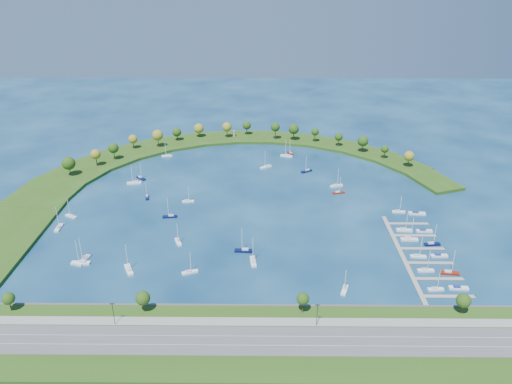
{
  "coord_description": "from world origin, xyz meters",
  "views": [
    {
      "loc": [
        7.49,
        -271.52,
        132.73
      ],
      "look_at": [
        5.0,
        5.0,
        4.0
      ],
      "focal_mm": 34.94,
      "sensor_mm": 36.0,
      "label": 1
    }
  ],
  "objects_px": {
    "moored_boat_2": "(71,216)",
    "docked_boat_7": "(432,244)",
    "moored_boat_3": "(253,261)",
    "moored_boat_8": "(290,153)",
    "moored_boat_6": "(170,216)",
    "docked_boat_9": "(424,231)",
    "docked_boat_2": "(426,270)",
    "docked_boat_8": "(404,229)",
    "moored_boat_18": "(178,241)",
    "docked_boat_4": "(418,256)",
    "moored_boat_12": "(134,182)",
    "moored_boat_14": "(339,192)",
    "moored_boat_4": "(345,289)",
    "moored_boat_1": "(81,262)",
    "harbor_tower": "(234,134)",
    "moored_boat_13": "(59,227)",
    "moored_boat_0": "(307,171)",
    "docked_boat_0": "(436,289)",
    "moored_boat_9": "(287,155)",
    "moored_boat_16": "(244,250)",
    "docked_boat_6": "(409,239)",
    "docked_boat_11": "(417,213)",
    "moored_boat_10": "(188,201)",
    "moored_boat_21": "(147,197)",
    "docked_boat_1": "(458,288)",
    "moored_boat_5": "(190,271)",
    "moored_boat_15": "(266,166)",
    "moored_boat_11": "(167,155)",
    "docked_boat_10": "(399,211)",
    "docked_boat_3": "(449,272)",
    "moored_boat_20": "(336,185)",
    "moored_boat_17": "(141,178)",
    "moored_boat_7": "(129,269)",
    "docked_boat_5": "(439,256)",
    "dock_system": "(417,256)",
    "moored_boat_19": "(84,260)"
  },
  "relations": [
    {
      "from": "moored_boat_5",
      "to": "moored_boat_14",
      "type": "height_order",
      "value": "moored_boat_14"
    },
    {
      "from": "moored_boat_2",
      "to": "docked_boat_11",
      "type": "relative_size",
      "value": 1.12
    },
    {
      "from": "moored_boat_0",
      "to": "docked_boat_5",
      "type": "relative_size",
      "value": 1.45
    },
    {
      "from": "moored_boat_2",
      "to": "docked_boat_6",
      "type": "height_order",
      "value": "docked_boat_6"
    },
    {
      "from": "dock_system",
      "to": "moored_boat_19",
      "type": "height_order",
      "value": "moored_boat_19"
    },
    {
      "from": "moored_boat_5",
      "to": "moored_boat_14",
      "type": "relative_size",
      "value": 0.99
    },
    {
      "from": "docked_boat_2",
      "to": "moored_boat_14",
      "type": "bearing_deg",
      "value": 107.17
    },
    {
      "from": "harbor_tower",
      "to": "docked_boat_3",
      "type": "xyz_separation_m",
      "value": [
        110.05,
        -193.49,
        -3.5
      ]
    },
    {
      "from": "moored_boat_1",
      "to": "docked_boat_4",
      "type": "bearing_deg",
      "value": -176.6
    },
    {
      "from": "moored_boat_20",
      "to": "docked_boat_7",
      "type": "relative_size",
      "value": 1.03
    },
    {
      "from": "moored_boat_12",
      "to": "moored_boat_18",
      "type": "xyz_separation_m",
      "value": [
        40.09,
        -74.99,
        -0.06
      ]
    },
    {
      "from": "moored_boat_2",
      "to": "docked_boat_7",
      "type": "bearing_deg",
      "value": -161.18
    },
    {
      "from": "docked_boat_8",
      "to": "moored_boat_18",
      "type": "bearing_deg",
      "value": -168.1
    },
    {
      "from": "moored_boat_7",
      "to": "docked_boat_0",
      "type": "bearing_deg",
      "value": -121.28
    },
    {
      "from": "docked_boat_6",
      "to": "docked_boat_10",
      "type": "bearing_deg",
      "value": 87.57
    },
    {
      "from": "docked_boat_11",
      "to": "moored_boat_2",
      "type": "bearing_deg",
      "value": -173.7
    },
    {
      "from": "harbor_tower",
      "to": "moored_boat_13",
      "type": "bearing_deg",
      "value": -120.12
    },
    {
      "from": "moored_boat_8",
      "to": "moored_boat_14",
      "type": "distance_m",
      "value": 75.48
    },
    {
      "from": "moored_boat_0",
      "to": "docked_boat_0",
      "type": "xyz_separation_m",
      "value": [
        45.89,
        -136.1,
        -0.04
      ]
    },
    {
      "from": "moored_boat_6",
      "to": "docked_boat_9",
      "type": "bearing_deg",
      "value": 167.44
    },
    {
      "from": "docked_boat_6",
      "to": "docked_boat_7",
      "type": "relative_size",
      "value": 1.1
    },
    {
      "from": "moored_boat_6",
      "to": "docked_boat_9",
      "type": "relative_size",
      "value": 1.38
    },
    {
      "from": "docked_boat_11",
      "to": "docked_boat_0",
      "type": "bearing_deg",
      "value": -94.76
    },
    {
      "from": "moored_boat_13",
      "to": "docked_boat_9",
      "type": "distance_m",
      "value": 198.23
    },
    {
      "from": "moored_boat_1",
      "to": "moored_boat_0",
      "type": "bearing_deg",
      "value": -134.66
    },
    {
      "from": "moored_boat_17",
      "to": "moored_boat_7",
      "type": "bearing_deg",
      "value": -38.38
    },
    {
      "from": "moored_boat_5",
      "to": "moored_boat_18",
      "type": "bearing_deg",
      "value": 87.95
    },
    {
      "from": "moored_boat_18",
      "to": "docked_boat_1",
      "type": "xyz_separation_m",
      "value": [
        130.91,
        -38.84,
        -0.26
      ]
    },
    {
      "from": "docked_boat_9",
      "to": "moored_boat_12",
      "type": "bearing_deg",
      "value": 161.14
    },
    {
      "from": "docked_boat_3",
      "to": "docked_boat_0",
      "type": "bearing_deg",
      "value": -122.47
    },
    {
      "from": "moored_boat_10",
      "to": "moored_boat_21",
      "type": "relative_size",
      "value": 0.99
    },
    {
      "from": "moored_boat_8",
      "to": "docked_boat_0",
      "type": "height_order",
      "value": "moored_boat_8"
    },
    {
      "from": "moored_boat_8",
      "to": "moored_boat_15",
      "type": "height_order",
      "value": "moored_boat_15"
    },
    {
      "from": "moored_boat_4",
      "to": "moored_boat_1",
      "type": "bearing_deg",
      "value": -80.19
    },
    {
      "from": "docked_boat_7",
      "to": "docked_boat_8",
      "type": "relative_size",
      "value": 0.96
    },
    {
      "from": "moored_boat_6",
      "to": "docked_boat_0",
      "type": "height_order",
      "value": "moored_boat_6"
    },
    {
      "from": "docked_boat_1",
      "to": "docked_boat_10",
      "type": "height_order",
      "value": "docked_boat_10"
    },
    {
      "from": "docked_boat_2",
      "to": "docked_boat_7",
      "type": "relative_size",
      "value": 0.94
    },
    {
      "from": "moored_boat_15",
      "to": "moored_boat_11",
      "type": "bearing_deg",
      "value": -50.38
    },
    {
      "from": "moored_boat_3",
      "to": "moored_boat_8",
      "type": "height_order",
      "value": "moored_boat_3"
    },
    {
      "from": "docked_boat_4",
      "to": "moored_boat_12",
      "type": "bearing_deg",
      "value": 155.17
    },
    {
      "from": "moored_boat_17",
      "to": "docked_boat_7",
      "type": "bearing_deg",
      "value": 15.61
    },
    {
      "from": "harbor_tower",
      "to": "moored_boat_4",
      "type": "relative_size",
      "value": 0.42
    },
    {
      "from": "moored_boat_9",
      "to": "moored_boat_16",
      "type": "relative_size",
      "value": 1.0
    },
    {
      "from": "docked_boat_2",
      "to": "docked_boat_8",
      "type": "relative_size",
      "value": 0.91
    },
    {
      "from": "docked_boat_7",
      "to": "moored_boat_14",
      "type": "bearing_deg",
      "value": 116.17
    },
    {
      "from": "moored_boat_11",
      "to": "moored_boat_12",
      "type": "relative_size",
      "value": 0.84
    },
    {
      "from": "harbor_tower",
      "to": "docked_boat_9",
      "type": "relative_size",
      "value": 0.55
    },
    {
      "from": "moored_boat_16",
      "to": "moored_boat_13",
      "type": "bearing_deg",
      "value": -9.47
    },
    {
      "from": "docked_boat_1",
      "to": "docked_boat_2",
      "type": "relative_size",
      "value": 0.77
    }
  ]
}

